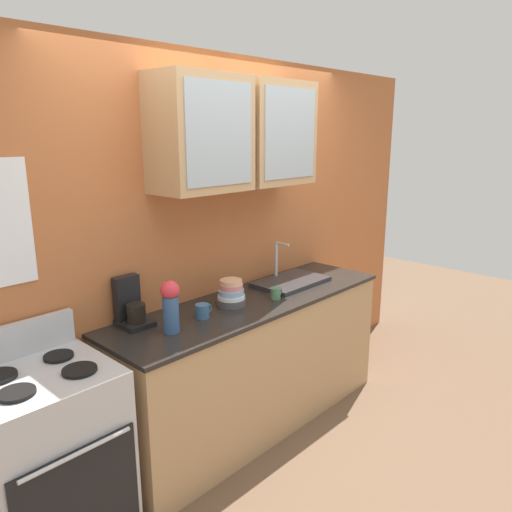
{
  "coord_description": "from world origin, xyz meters",
  "views": [
    {
      "loc": [
        -2.28,
        -2.17,
        2.04
      ],
      "look_at": [
        0.02,
        0.0,
        1.23
      ],
      "focal_mm": 34.51,
      "sensor_mm": 36.0,
      "label": 1
    }
  ],
  "objects_px": {
    "bowl_stack": "(231,294)",
    "cup_near_bowls": "(203,311)",
    "coffee_maker": "(131,307)",
    "vase": "(171,304)",
    "stove_range": "(50,460)",
    "cup_near_sink": "(276,293)",
    "sink_faucet": "(290,281)"
  },
  "relations": [
    {
      "from": "bowl_stack",
      "to": "cup_near_bowls",
      "type": "bearing_deg",
      "value": -172.2
    },
    {
      "from": "coffee_maker",
      "to": "vase",
      "type": "bearing_deg",
      "value": -70.54
    },
    {
      "from": "vase",
      "to": "stove_range",
      "type": "bearing_deg",
      "value": 176.92
    },
    {
      "from": "cup_near_bowls",
      "to": "coffee_maker",
      "type": "xyz_separation_m",
      "value": [
        -0.36,
        0.22,
        0.06
      ]
    },
    {
      "from": "bowl_stack",
      "to": "coffee_maker",
      "type": "relative_size",
      "value": 0.66
    },
    {
      "from": "cup_near_bowls",
      "to": "coffee_maker",
      "type": "relative_size",
      "value": 0.42
    },
    {
      "from": "bowl_stack",
      "to": "cup_near_bowls",
      "type": "xyz_separation_m",
      "value": [
        -0.28,
        -0.04,
        -0.04
      ]
    },
    {
      "from": "bowl_stack",
      "to": "coffee_maker",
      "type": "xyz_separation_m",
      "value": [
        -0.63,
        0.18,
        0.03
      ]
    },
    {
      "from": "bowl_stack",
      "to": "cup_near_sink",
      "type": "bearing_deg",
      "value": -24.88
    },
    {
      "from": "vase",
      "to": "cup_near_sink",
      "type": "height_order",
      "value": "vase"
    },
    {
      "from": "coffee_maker",
      "to": "stove_range",
      "type": "bearing_deg",
      "value": -161.24
    },
    {
      "from": "vase",
      "to": "sink_faucet",
      "type": "bearing_deg",
      "value": 4.58
    },
    {
      "from": "bowl_stack",
      "to": "cup_near_bowls",
      "type": "relative_size",
      "value": 1.56
    },
    {
      "from": "bowl_stack",
      "to": "cup_near_sink",
      "type": "height_order",
      "value": "bowl_stack"
    },
    {
      "from": "sink_faucet",
      "to": "bowl_stack",
      "type": "xyz_separation_m",
      "value": [
        -0.63,
        -0.02,
        0.06
      ]
    },
    {
      "from": "sink_faucet",
      "to": "vase",
      "type": "bearing_deg",
      "value": -175.42
    },
    {
      "from": "sink_faucet",
      "to": "bowl_stack",
      "type": "height_order",
      "value": "sink_faucet"
    },
    {
      "from": "bowl_stack",
      "to": "cup_near_bowls",
      "type": "height_order",
      "value": "bowl_stack"
    },
    {
      "from": "stove_range",
      "to": "vase",
      "type": "bearing_deg",
      "value": -3.08
    },
    {
      "from": "cup_near_sink",
      "to": "bowl_stack",
      "type": "bearing_deg",
      "value": 155.12
    },
    {
      "from": "vase",
      "to": "cup_near_bowls",
      "type": "distance_m",
      "value": 0.29
    },
    {
      "from": "stove_range",
      "to": "sink_faucet",
      "type": "height_order",
      "value": "sink_faucet"
    },
    {
      "from": "bowl_stack",
      "to": "cup_near_sink",
      "type": "distance_m",
      "value": 0.32
    },
    {
      "from": "stove_range",
      "to": "cup_near_sink",
      "type": "relative_size",
      "value": 11.11
    },
    {
      "from": "cup_near_sink",
      "to": "cup_near_bowls",
      "type": "distance_m",
      "value": 0.58
    },
    {
      "from": "vase",
      "to": "coffee_maker",
      "type": "distance_m",
      "value": 0.28
    },
    {
      "from": "coffee_maker",
      "to": "cup_near_sink",
      "type": "bearing_deg",
      "value": -19.04
    },
    {
      "from": "sink_faucet",
      "to": "vase",
      "type": "height_order",
      "value": "vase"
    },
    {
      "from": "sink_faucet",
      "to": "cup_near_bowls",
      "type": "distance_m",
      "value": 0.91
    },
    {
      "from": "sink_faucet",
      "to": "cup_near_sink",
      "type": "bearing_deg",
      "value": -155.75
    },
    {
      "from": "bowl_stack",
      "to": "vase",
      "type": "relative_size",
      "value": 0.63
    },
    {
      "from": "sink_faucet",
      "to": "cup_near_bowls",
      "type": "xyz_separation_m",
      "value": [
        -0.91,
        -0.06,
        0.02
      ]
    }
  ]
}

